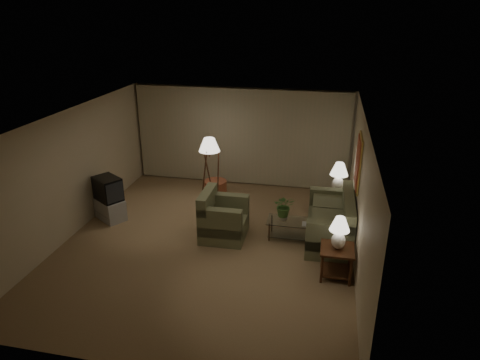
% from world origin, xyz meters
% --- Properties ---
extents(ground, '(7.00, 7.00, 0.00)m').
position_xyz_m(ground, '(0.00, 0.00, 0.00)').
color(ground, brown).
rests_on(ground, ground).
extents(room_shell, '(6.04, 7.02, 2.72)m').
position_xyz_m(room_shell, '(0.02, 1.51, 1.75)').
color(room_shell, '#C7B499').
rests_on(room_shell, ground).
extents(sofa, '(1.87, 0.97, 0.82)m').
position_xyz_m(sofa, '(2.50, 0.65, 0.41)').
color(sofa, '#6C714F').
rests_on(sofa, ground).
extents(armchair, '(1.01, 0.96, 0.83)m').
position_xyz_m(armchair, '(0.27, 0.33, 0.42)').
color(armchair, '#6C714F').
rests_on(armchair, ground).
extents(side_table_near, '(0.61, 0.61, 0.60)m').
position_xyz_m(side_table_near, '(2.65, -0.70, 0.42)').
color(side_table_near, '#391E0F').
rests_on(side_table_near, ground).
extents(side_table_far, '(0.44, 0.37, 0.60)m').
position_xyz_m(side_table_far, '(2.65, 1.90, 0.39)').
color(side_table_far, '#391E0F').
rests_on(side_table_far, ground).
extents(table_lamp_near, '(0.36, 0.36, 0.63)m').
position_xyz_m(table_lamp_near, '(2.65, -0.70, 0.97)').
color(table_lamp_near, white).
rests_on(table_lamp_near, side_table_near).
extents(table_lamp_far, '(0.42, 0.42, 0.73)m').
position_xyz_m(table_lamp_far, '(2.65, 1.90, 1.03)').
color(table_lamp_far, white).
rests_on(table_lamp_far, side_table_far).
extents(coffee_table, '(0.99, 0.54, 0.41)m').
position_xyz_m(coffee_table, '(1.68, 0.55, 0.28)').
color(coffee_table, silver).
rests_on(coffee_table, ground).
extents(tv_cabinet, '(1.15, 1.12, 0.50)m').
position_xyz_m(tv_cabinet, '(-2.55, 0.60, 0.25)').
color(tv_cabinet, '#9B9B9D').
rests_on(tv_cabinet, ground).
extents(crt_tv, '(1.05, 1.04, 0.55)m').
position_xyz_m(crt_tv, '(-2.55, 0.60, 0.77)').
color(crt_tv, black).
rests_on(crt_tv, tv_cabinet).
extents(floor_lamp, '(0.53, 0.53, 1.65)m').
position_xyz_m(floor_lamp, '(-0.54, 2.18, 0.86)').
color(floor_lamp, '#391E0F').
rests_on(floor_lamp, ground).
extents(ottoman, '(0.68, 0.68, 0.40)m').
position_xyz_m(ottoman, '(-0.49, 2.47, 0.20)').
color(ottoman, '#B45B3D').
rests_on(ottoman, ground).
extents(vase, '(0.17, 0.17, 0.16)m').
position_xyz_m(vase, '(1.53, 0.55, 0.49)').
color(vase, silver).
rests_on(vase, coffee_table).
extents(flowers, '(0.49, 0.44, 0.49)m').
position_xyz_m(flowers, '(1.53, 0.55, 0.82)').
color(flowers, '#497C37').
rests_on(flowers, vase).
extents(book, '(0.17, 0.23, 0.02)m').
position_xyz_m(book, '(1.93, 0.45, 0.42)').
color(book, olive).
rests_on(book, coffee_table).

